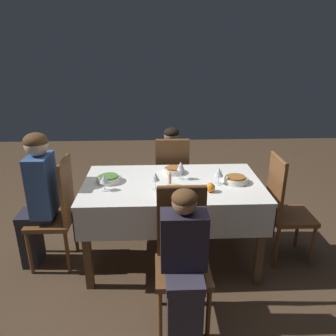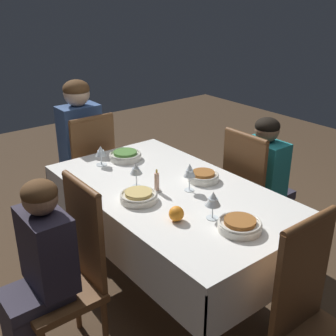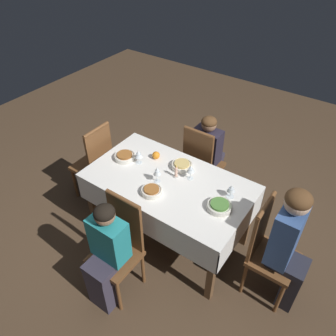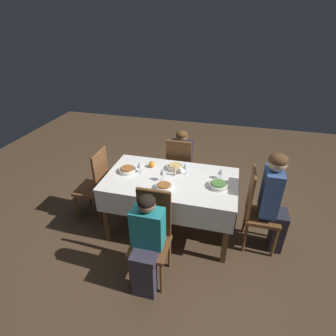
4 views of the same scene
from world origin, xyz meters
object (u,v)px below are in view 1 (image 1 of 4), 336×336
dining_table (172,193)px  bowl_north (175,191)px  person_child_dark (184,261)px  chair_south (172,178)px  chair_west (284,206)px  bowl_south (174,170)px  person_child_teal (171,168)px  bowl_west (236,179)px  wine_glass_north (155,177)px  chair_east (58,210)px  candle_centerpiece (170,181)px  person_adult_denim (38,194)px  wine_glass_south (181,166)px  bowl_east (109,179)px  orange_fruit (210,187)px  wine_glass_east (104,180)px  wine_glass_west (219,172)px  chair_north (182,252)px

dining_table → bowl_north: size_ratio=7.50×
person_child_dark → chair_south: bearing=90.0°
chair_south → dining_table: bearing=87.3°
chair_west → bowl_south: bearing=76.3°
person_child_teal → bowl_west: bearing=121.1°
person_child_dark → wine_glass_north: person_child_dark is taller
chair_east → candle_centerpiece: (-0.97, 0.08, 0.29)m
chair_west → person_adult_denim: size_ratio=0.82×
chair_west → wine_glass_south: chair_west is taller
chair_west → person_child_teal: 1.28m
chair_west → wine_glass_south: bearing=84.7°
bowl_east → orange_fruit: 0.87m
wine_glass_east → bowl_west: 1.11m
chair_east → bowl_east: size_ratio=4.65×
person_adult_denim → wine_glass_north: person_adult_denim is taller
chair_south → bowl_south: chair_south is taller
wine_glass_east → orange_fruit: bearing=175.5°
bowl_east → bowl_south: 0.60m
person_adult_denim → person_child_dark: size_ratio=1.16×
chair_west → wine_glass_west: chair_west is taller
chair_east → orange_fruit: size_ratio=13.09×
person_adult_denim → bowl_west: 1.69m
candle_centerpiece → bowl_east: bearing=-13.5°
dining_table → bowl_east: bowl_east is taller
chair_west → candle_centerpiece: 1.06m
chair_south → person_child_dark: 1.50m
person_adult_denim → bowl_west: bearing=89.6°
wine_glass_west → orange_fruit: (0.09, 0.15, -0.07)m
person_child_dark → bowl_west: 0.98m
bowl_south → candle_centerpiece: bearing=80.2°
bowl_east → wine_glass_north: bearing=155.6°
chair_south → person_adult_denim: bearing=29.8°
chair_north → person_adult_denim: size_ratio=0.82×
bowl_south → wine_glass_south: (-0.05, 0.15, 0.09)m
wine_glass_west → chair_north: bearing=60.4°
orange_fruit → bowl_west: bearing=-144.3°
person_child_teal → chair_west: bearing=138.8°
dining_table → wine_glass_south: wine_glass_south is taller
chair_east → wine_glass_west: size_ratio=6.75×
bowl_south → wine_glass_west: bearing=143.3°
chair_north → candle_centerpiece: 0.65m
wine_glass_south → chair_east: bearing=4.1°
chair_south → bowl_west: chair_south is taller
person_adult_denim → person_child_teal: bearing=125.4°
chair_north → wine_glass_south: bearing=86.6°
dining_table → chair_north: 0.68m
person_child_dark → wine_glass_south: person_child_dark is taller
bowl_south → wine_glass_north: bearing=64.4°
bowl_west → candle_centerpiece: size_ratio=1.54×
person_child_teal → chair_east: bearing=39.1°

